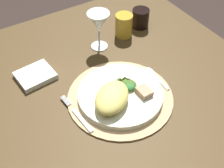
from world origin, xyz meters
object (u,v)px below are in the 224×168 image
object	(u,v)px
napkin	(35,76)
dark_tumbler	(140,18)
wine_glass	(99,23)
amber_tumbler	(124,25)
dining_table	(104,120)
fork	(78,115)
dinner_plate	(120,94)
spoon	(154,75)

from	to	relation	value
napkin	dark_tumbler	world-z (taller)	dark_tumbler
wine_glass	amber_tumbler	bearing A→B (deg)	6.41
dining_table	fork	xyz separation A→B (m)	(-0.11, -0.03, 0.13)
fork	amber_tumbler	distance (m)	0.44
dining_table	amber_tumbler	bearing A→B (deg)	45.54
dining_table	wine_glass	bearing A→B (deg)	62.35
fork	amber_tumbler	xyz separation A→B (m)	(0.35, 0.27, 0.04)
wine_glass	dark_tumbler	bearing A→B (deg)	8.06
dinner_plate	napkin	size ratio (longest dim) A/B	2.25
wine_glass	napkin	bearing A→B (deg)	-173.25
dinner_plate	fork	world-z (taller)	dinner_plate
dining_table	wine_glass	distance (m)	0.35
fork	dark_tumbler	bearing A→B (deg)	33.59
dinner_plate	dark_tumbler	size ratio (longest dim) A/B	3.55
spoon	dinner_plate	bearing A→B (deg)	-171.47
napkin	dark_tumbler	xyz separation A→B (m)	(0.48, 0.06, 0.03)
napkin	wine_glass	xyz separation A→B (m)	(0.27, 0.03, 0.10)
dining_table	wine_glass	world-z (taller)	wine_glass
dark_tumbler	wine_glass	bearing A→B (deg)	-171.94
wine_glass	amber_tumbler	world-z (taller)	wine_glass
fork	wine_glass	xyz separation A→B (m)	(0.23, 0.26, 0.10)
dining_table	spoon	distance (m)	0.24
wine_glass	dark_tumbler	xyz separation A→B (m)	(0.21, 0.03, -0.07)
dinner_plate	spoon	size ratio (longest dim) A/B	2.18
spoon	dining_table	bearing A→B (deg)	177.33
dinner_plate	spoon	xyz separation A→B (m)	(0.15, 0.02, -0.01)
spoon	wine_glass	xyz separation A→B (m)	(-0.08, 0.24, 0.10)
dining_table	dark_tumbler	world-z (taller)	dark_tumbler
dining_table	dark_tumbler	distance (m)	0.45
dark_tumbler	amber_tumbler	bearing A→B (deg)	-169.84
spoon	wine_glass	bearing A→B (deg)	107.44
spoon	amber_tumbler	bearing A→B (deg)	80.31
dinner_plate	dark_tumbler	bearing A→B (deg)	45.61
amber_tumbler	dark_tumbler	distance (m)	0.09
dining_table	spoon	size ratio (longest dim) A/B	9.04
spoon	amber_tumbler	xyz separation A→B (m)	(0.04, 0.25, 0.04)
napkin	amber_tumbler	distance (m)	0.40
fork	wine_glass	bearing A→B (deg)	49.06
dining_table	dark_tumbler	bearing A→B (deg)	38.15
dinner_plate	dark_tumbler	distance (m)	0.41
napkin	dark_tumbler	size ratio (longest dim) A/B	1.58
dining_table	dinner_plate	xyz separation A→B (m)	(0.05, -0.03, 0.14)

